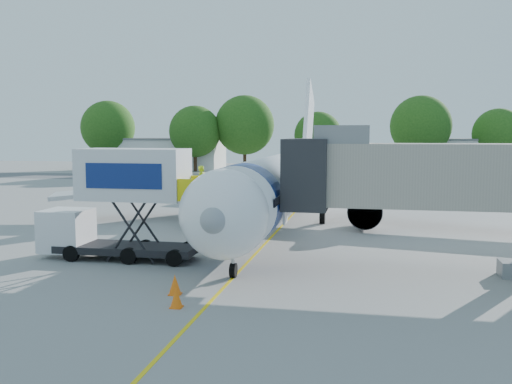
% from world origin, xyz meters
% --- Properties ---
extents(ground, '(160.00, 160.00, 0.00)m').
position_xyz_m(ground, '(0.00, 0.00, 0.00)').
color(ground, gray).
rests_on(ground, ground).
extents(guidance_line, '(0.15, 70.00, 0.01)m').
position_xyz_m(guidance_line, '(0.00, 0.00, 0.01)').
color(guidance_line, yellow).
rests_on(guidance_line, ground).
extents(taxiway_strip, '(120.00, 10.00, 0.01)m').
position_xyz_m(taxiway_strip, '(0.00, 42.00, 0.00)').
color(taxiway_strip, '#59595B').
rests_on(taxiway_strip, ground).
extents(aircraft, '(34.17, 37.73, 11.35)m').
position_xyz_m(aircraft, '(0.00, 4.12, 2.95)').
color(aircraft, white).
rests_on(aircraft, ground).
extents(jet_bridge, '(13.90, 3.20, 6.60)m').
position_xyz_m(jet_bridge, '(7.99, -7.00, 4.34)').
color(jet_bridge, '#A09889').
rests_on(jet_bridge, ground).
extents(catering_hiloader, '(8.55, 2.44, 5.50)m').
position_xyz_m(catering_hiloader, '(-6.27, -7.00, 2.76)').
color(catering_hiloader, black).
rests_on(catering_hiloader, ground).
extents(ground_tug, '(3.97, 3.04, 1.42)m').
position_xyz_m(ground_tug, '(3.03, -19.71, 0.74)').
color(ground_tug, silver).
rests_on(ground_tug, ground).
extents(safety_cone_a, '(0.46, 0.46, 0.74)m').
position_xyz_m(safety_cone_a, '(-1.01, -14.06, 0.35)').
color(safety_cone_a, orange).
rests_on(safety_cone_a, ground).
extents(safety_cone_b, '(0.50, 0.50, 0.80)m').
position_xyz_m(safety_cone_b, '(-1.61, -12.50, 0.38)').
color(safety_cone_b, orange).
rests_on(safety_cone_b, ground).
extents(outbuilding_left, '(18.40, 8.40, 5.30)m').
position_xyz_m(outbuilding_left, '(-28.00, 60.00, 2.66)').
color(outbuilding_left, silver).
rests_on(outbuilding_left, ground).
extents(outbuilding_right, '(16.40, 7.40, 5.30)m').
position_xyz_m(outbuilding_right, '(22.00, 62.00, 2.66)').
color(outbuilding_right, silver).
rests_on(outbuilding_right, ground).
extents(tree_a, '(9.14, 9.14, 11.65)m').
position_xyz_m(tree_a, '(-38.20, 57.85, 7.07)').
color(tree_a, '#382314').
rests_on(tree_a, ground).
extents(tree_b, '(8.28, 8.28, 10.56)m').
position_xyz_m(tree_b, '(-21.88, 55.09, 6.41)').
color(tree_b, '#382314').
rests_on(tree_b, ground).
extents(tree_c, '(9.62, 9.62, 12.27)m').
position_xyz_m(tree_c, '(-14.26, 57.67, 7.45)').
color(tree_c, '#382314').
rests_on(tree_c, ground).
extents(tree_d, '(7.46, 7.46, 9.52)m').
position_xyz_m(tree_d, '(-2.29, 56.55, 5.77)').
color(tree_d, '#382314').
rests_on(tree_d, ground).
extents(tree_e, '(9.38, 9.38, 11.96)m').
position_xyz_m(tree_e, '(13.38, 58.61, 7.26)').
color(tree_e, '#382314').
rests_on(tree_e, ground).
extents(tree_f, '(7.81, 7.81, 9.96)m').
position_xyz_m(tree_f, '(25.05, 60.31, 6.05)').
color(tree_f, '#382314').
rests_on(tree_f, ground).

